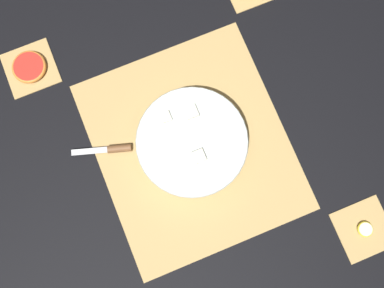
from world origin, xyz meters
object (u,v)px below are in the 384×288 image
at_px(banana_coin_single, 365,229).
at_px(grapefruit_slice, 29,67).
at_px(fruit_salad_bowl, 192,143).
at_px(paring_knife, 116,149).

bearing_deg(banana_coin_single, grapefruit_slice, 41.59).
xyz_separation_m(fruit_salad_bowl, paring_knife, (0.06, 0.17, -0.03)).
xyz_separation_m(fruit_salad_bowl, banana_coin_single, (-0.33, -0.29, -0.04)).
relative_size(paring_knife, banana_coin_single, 3.85).
distance_m(fruit_salad_bowl, grapefruit_slice, 0.44).
bearing_deg(banana_coin_single, paring_knife, 49.74).
distance_m(fruit_salad_bowl, banana_coin_single, 0.44).
bearing_deg(grapefruit_slice, fruit_salad_bowl, -138.30).
bearing_deg(fruit_salad_bowl, grapefruit_slice, 41.70).
bearing_deg(grapefruit_slice, banana_coin_single, -138.41).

